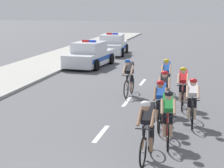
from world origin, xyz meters
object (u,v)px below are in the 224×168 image
at_px(cyclist_second, 168,116).
at_px(police_car_second, 112,45).
at_px(cyclist_eighth, 129,77).
at_px(cyclist_sixth, 183,86).
at_px(cyclist_fourth, 192,100).
at_px(cyclist_fifth, 164,91).
at_px(police_car_nearest, 90,55).
at_px(cyclist_third, 161,103).
at_px(cyclist_lead, 147,128).
at_px(cyclist_seventh, 166,76).

distance_m(cyclist_second, police_car_second, 19.55).
bearing_deg(cyclist_eighth, cyclist_sixth, -33.90).
distance_m(cyclist_sixth, cyclist_eighth, 2.71).
bearing_deg(cyclist_fourth, police_car_second, 110.70).
bearing_deg(police_car_second, cyclist_fifth, -70.99).
bearing_deg(police_car_nearest, cyclist_fourth, -59.36).
xyz_separation_m(cyclist_second, cyclist_eighth, (-2.07, 5.55, 0.00)).
xyz_separation_m(cyclist_third, cyclist_sixth, (0.52, 2.63, 0.00)).
bearing_deg(cyclist_lead, cyclist_sixth, 83.93).
bearing_deg(cyclist_fourth, cyclist_third, -149.94).
height_order(cyclist_fifth, cyclist_eighth, same).
height_order(cyclist_second, police_car_nearest, police_car_nearest).
relative_size(cyclist_third, police_car_nearest, 0.38).
relative_size(cyclist_lead, cyclist_fifth, 1.00).
height_order(cyclist_seventh, police_car_nearest, police_car_nearest).
relative_size(cyclist_sixth, police_car_nearest, 0.38).
distance_m(cyclist_sixth, police_car_second, 15.81).
height_order(cyclist_third, cyclist_fourth, same).
height_order(cyclist_third, police_car_second, police_car_second).
bearing_deg(cyclist_sixth, cyclist_second, -92.50).
bearing_deg(cyclist_lead, cyclist_seventh, 91.79).
distance_m(cyclist_sixth, police_car_nearest, 10.44).
distance_m(cyclist_fourth, cyclist_sixth, 2.14).
bearing_deg(cyclist_lead, cyclist_eighth, 104.14).
xyz_separation_m(cyclist_fourth, police_car_nearest, (-6.34, 10.69, -0.11)).
distance_m(cyclist_lead, cyclist_second, 1.23).
bearing_deg(cyclist_fifth, cyclist_third, -87.99).
relative_size(cyclist_seventh, police_car_nearest, 0.38).
relative_size(cyclist_fifth, cyclist_sixth, 1.00).
distance_m(cyclist_lead, cyclist_seventh, 7.20).
relative_size(cyclist_fourth, cyclist_seventh, 1.00).
height_order(cyclist_sixth, police_car_second, police_car_second).
xyz_separation_m(cyclist_seventh, police_car_second, (-5.16, 12.66, -0.11)).
relative_size(cyclist_lead, cyclist_eighth, 1.00).
bearing_deg(cyclist_lead, police_car_nearest, 111.32).
xyz_separation_m(cyclist_second, cyclist_sixth, (0.18, 4.04, 0.00)).
distance_m(cyclist_lead, police_car_second, 20.58).
bearing_deg(police_car_second, cyclist_third, -72.59).
distance_m(cyclist_second, cyclist_fifth, 3.15).
bearing_deg(cyclist_fifth, cyclist_eighth, 124.63).
xyz_separation_m(cyclist_sixth, police_car_nearest, (-5.94, 8.59, -0.11)).
bearing_deg(cyclist_sixth, cyclist_eighth, 146.10).
xyz_separation_m(cyclist_second, cyclist_fifth, (-0.40, 3.13, 0.00)).
xyz_separation_m(cyclist_fifth, police_car_nearest, (-5.36, 9.49, -0.11)).
bearing_deg(cyclist_sixth, cyclist_third, -101.11).
height_order(cyclist_third, cyclist_sixth, same).
xyz_separation_m(cyclist_second, police_car_nearest, (-5.76, 12.62, -0.11)).
bearing_deg(cyclist_second, cyclist_eighth, 110.48).
height_order(police_car_nearest, police_car_second, same).
distance_m(cyclist_third, police_car_second, 18.11).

